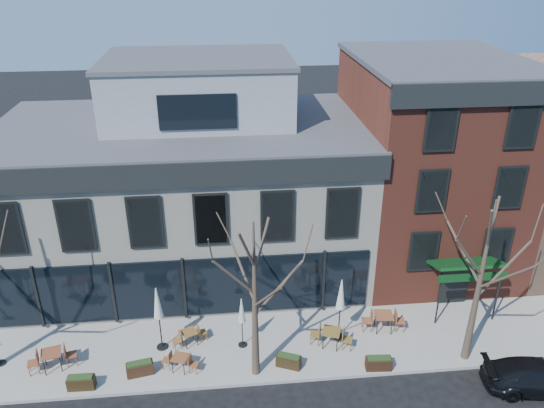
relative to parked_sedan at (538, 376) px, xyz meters
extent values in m
plane|color=black|center=(-14.13, 5.78, -0.62)|extent=(120.00, 120.00, 0.00)
cube|color=gray|center=(-10.88, 3.63, -0.55)|extent=(33.50, 4.70, 0.15)
cube|color=silver|center=(-14.13, 10.78, 3.38)|extent=(18.00, 10.00, 8.00)
cube|color=#47474C|center=(-14.13, 10.78, 7.43)|extent=(18.30, 10.30, 0.30)
cube|color=black|center=(-14.13, 5.66, 6.93)|extent=(18.30, 0.25, 1.10)
cube|color=black|center=(-14.13, 5.72, 1.28)|extent=(17.20, 0.12, 3.00)
cube|color=black|center=(-23.19, 9.78, 1.28)|extent=(0.12, 7.50, 3.00)
cube|color=gray|center=(-13.13, 11.78, 8.98)|extent=(9.00, 6.50, 3.00)
cube|color=brown|center=(-1.13, 10.78, 4.88)|extent=(8.00, 10.00, 11.00)
cube|color=#47474C|center=(-1.13, 10.78, 10.43)|extent=(8.20, 10.20, 0.25)
cube|color=black|center=(-1.13, 5.66, 9.98)|extent=(8.20, 0.25, 1.00)
cube|color=#0C3613|center=(-1.13, 4.93, 2.28)|extent=(3.20, 1.66, 0.67)
cube|color=black|center=(-1.13, 5.73, 0.63)|extent=(1.40, 0.10, 2.50)
cone|color=#382B21|center=(-11.13, 1.88, 3.05)|extent=(0.34, 0.34, 7.04)
cylinder|color=#382B21|center=(-10.18, 2.05, 3.55)|extent=(2.00, 0.46, 2.21)
cylinder|color=#382B21|center=(-11.53, 2.74, 3.96)|extent=(0.93, 1.84, 1.91)
cylinder|color=#382B21|center=(-11.88, 1.61, 4.42)|extent=(1.61, 0.68, 1.97)
cylinder|color=#382B21|center=(-10.73, 1.02, 3.88)|extent=(0.93, 1.83, 2.03)
cone|color=#382B21|center=(-2.13, 1.88, 3.27)|extent=(0.34, 0.34, 7.48)
cylinder|color=#382B21|center=(-1.12, 2.06, 3.80)|extent=(2.12, 0.48, 2.35)
cylinder|color=#382B21|center=(-2.56, 2.79, 4.24)|extent=(0.98, 1.94, 2.03)
cylinder|color=#382B21|center=(-2.93, 1.59, 4.72)|extent=(1.71, 0.71, 2.09)
cylinder|color=#382B21|center=(-1.71, 0.97, 4.16)|extent=(0.98, 1.94, 2.16)
imported|color=black|center=(0.00, 0.00, 0.00)|extent=(4.48, 2.27, 1.25)
cube|color=brown|center=(-19.51, 2.98, 0.35)|extent=(0.96, 0.96, 0.05)
cylinder|color=black|center=(-19.74, 2.60, -0.07)|extent=(0.05, 0.05, 0.81)
cylinder|color=black|center=(-19.12, 2.75, -0.07)|extent=(0.05, 0.05, 0.81)
cylinder|color=black|center=(-19.89, 3.21, -0.07)|extent=(0.05, 0.05, 0.81)
cylinder|color=black|center=(-19.28, 3.36, -0.07)|extent=(0.05, 0.05, 0.81)
cube|color=brown|center=(-14.23, 2.35, 0.19)|extent=(0.80, 0.80, 0.04)
cylinder|color=black|center=(-14.55, 2.19, -0.15)|extent=(0.04, 0.04, 0.65)
cylinder|color=black|center=(-14.07, 2.03, -0.15)|extent=(0.04, 0.04, 0.65)
cylinder|color=black|center=(-14.39, 2.67, -0.15)|extent=(0.04, 0.04, 0.65)
cylinder|color=black|center=(-13.91, 2.51, -0.15)|extent=(0.04, 0.04, 0.65)
cube|color=brown|center=(-13.90, 3.93, 0.19)|extent=(0.84, 0.84, 0.04)
cylinder|color=black|center=(-14.03, 3.59, -0.15)|extent=(0.04, 0.04, 0.66)
cylinder|color=black|center=(-13.57, 3.80, -0.15)|extent=(0.04, 0.04, 0.66)
cylinder|color=black|center=(-14.24, 4.06, -0.15)|extent=(0.04, 0.04, 0.66)
cylinder|color=black|center=(-13.78, 4.27, -0.15)|extent=(0.04, 0.04, 0.66)
cube|color=brown|center=(-7.72, 3.18, 0.32)|extent=(0.98, 0.98, 0.04)
cylinder|color=black|center=(-8.11, 3.00, -0.08)|extent=(0.04, 0.04, 0.78)
cylinder|color=black|center=(-7.54, 2.78, -0.08)|extent=(0.04, 0.04, 0.78)
cylinder|color=black|center=(-7.90, 3.57, -0.08)|extent=(0.04, 0.04, 0.78)
cylinder|color=black|center=(-7.33, 3.36, -0.08)|extent=(0.04, 0.04, 0.78)
cube|color=brown|center=(-5.13, 4.00, 0.36)|extent=(0.89, 0.89, 0.05)
cylinder|color=black|center=(-5.48, 3.72, -0.06)|extent=(0.05, 0.05, 0.82)
cylinder|color=black|center=(-4.85, 3.65, -0.06)|extent=(0.05, 0.05, 0.82)
cylinder|color=black|center=(-5.41, 4.36, -0.06)|extent=(0.05, 0.05, 0.82)
cylinder|color=black|center=(-4.78, 4.28, -0.06)|extent=(0.05, 0.05, 0.82)
cylinder|color=black|center=(-21.83, 3.48, -0.44)|extent=(0.43, 0.43, 0.06)
cylinder|color=black|center=(-15.11, 3.82, -0.44)|extent=(0.50, 0.50, 0.07)
cylinder|color=black|center=(-15.11, 3.82, 0.78)|extent=(0.06, 0.06, 2.51)
cone|color=beige|center=(-15.11, 3.82, 1.92)|extent=(0.41, 0.41, 1.49)
cylinder|color=black|center=(-11.59, 3.60, -0.45)|extent=(0.40, 0.40, 0.05)
cylinder|color=black|center=(-11.59, 3.60, 0.53)|extent=(0.05, 0.05, 2.00)
cone|color=#B8BEB1|center=(-11.59, 3.60, 1.44)|extent=(0.33, 0.33, 1.18)
cylinder|color=black|center=(-7.26, 3.72, -0.44)|extent=(0.49, 0.49, 0.07)
cylinder|color=black|center=(-7.26, 3.72, 0.76)|extent=(0.06, 0.06, 2.46)
cone|color=beige|center=(-7.26, 3.72, 1.87)|extent=(0.40, 0.40, 1.45)
cube|color=black|center=(-18.11, 1.74, -0.21)|extent=(1.07, 0.45, 0.53)
cube|color=#1E3314|center=(-18.11, 1.74, 0.08)|extent=(0.97, 0.37, 0.08)
cube|color=black|center=(-15.87, 2.28, -0.20)|extent=(1.15, 0.64, 0.54)
cube|color=#1E3314|center=(-15.87, 2.28, 0.09)|extent=(1.03, 0.53, 0.09)
cube|color=black|center=(-9.74, 2.10, -0.22)|extent=(1.11, 0.78, 0.51)
cube|color=#1E3314|center=(-9.74, 2.10, 0.06)|extent=(0.98, 0.66, 0.08)
cube|color=black|center=(-6.03, 1.58, -0.21)|extent=(1.10, 0.50, 0.53)
cube|color=#1E3314|center=(-6.03, 1.58, 0.08)|extent=(0.98, 0.41, 0.09)
camera|label=1|loc=(-12.18, -14.83, 15.34)|focal=35.00mm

